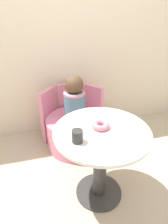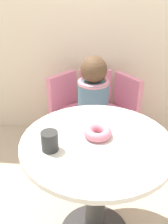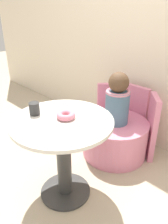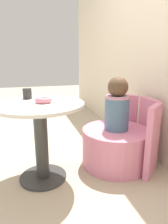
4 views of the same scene
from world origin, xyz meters
name	(u,v)px [view 1 (image 1 of 4)]	position (x,y,z in m)	size (l,w,h in m)	color
ground_plane	(96,191)	(0.00, 0.00, 0.00)	(12.00, 12.00, 0.00)	#B7A88E
back_wall	(67,30)	(0.00, 1.13, 1.20)	(6.00, 0.06, 2.40)	beige
round_table	(101,151)	(0.02, -0.02, 0.46)	(0.71, 0.71, 0.66)	#333333
tub_chair	(75,132)	(-0.03, 0.68, 0.18)	(0.63, 0.63, 0.36)	pink
booth_backrest	(70,111)	(-0.03, 0.94, 0.31)	(0.73, 0.27, 0.63)	pink
child_figure	(74,100)	(-0.03, 0.68, 0.59)	(0.22, 0.22, 0.49)	slate
donut	(101,125)	(0.03, 0.02, 0.68)	(0.13, 0.13, 0.04)	pink
cup	(77,136)	(-0.18, -0.10, 0.70)	(0.07, 0.07, 0.09)	#2D2D2D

